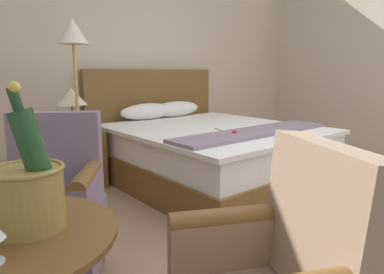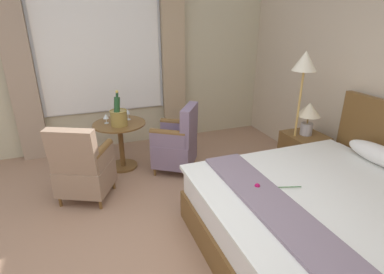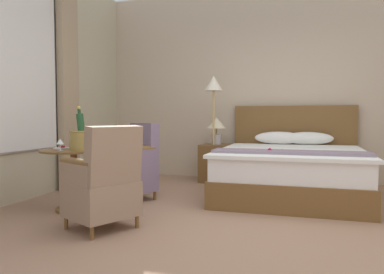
{
  "view_description": "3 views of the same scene",
  "coord_description": "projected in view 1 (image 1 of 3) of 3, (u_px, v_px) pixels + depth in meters",
  "views": [
    {
      "loc": [
        -2.17,
        -1.05,
        1.16
      ],
      "look_at": [
        -0.73,
        0.69,
        0.73
      ],
      "focal_mm": 32.0,
      "sensor_mm": 36.0,
      "label": 1
    },
    {
      "loc": [
        1.92,
        -0.34,
        2.01
      ],
      "look_at": [
        -0.96,
        0.74,
        0.76
      ],
      "focal_mm": 28.0,
      "sensor_mm": 36.0,
      "label": 2
    },
    {
      "loc": [
        0.39,
        -3.41,
        1.02
      ],
      "look_at": [
        -0.89,
        0.82,
        0.78
      ],
      "focal_mm": 35.0,
      "sensor_mm": 36.0,
      "label": 3
    }
  ],
  "objects": [
    {
      "name": "wall_headboard_side",
      "position": [
        129.0,
        41.0,
        4.17
      ],
      "size": [
        5.87,
        0.12,
        3.07
      ],
      "color": "beige",
      "rests_on": "ground"
    },
    {
      "name": "champagne_bucket",
      "position": [
        29.0,
        189.0,
        1.08
      ],
      "size": [
        0.23,
        0.23,
        0.47
      ],
      "color": "olive",
      "rests_on": "side_table_round"
    },
    {
      "name": "bed",
      "position": [
        206.0,
        150.0,
        3.67
      ],
      "size": [
        1.84,
        2.17,
        1.19
      ],
      "color": "brown",
      "rests_on": "ground"
    },
    {
      "name": "bedside_lamp",
      "position": [
        72.0,
        102.0,
        3.36
      ],
      "size": [
        0.3,
        0.3,
        0.42
      ],
      "color": "#AEA9AD",
      "rests_on": "nightstand"
    },
    {
      "name": "armchair_by_window",
      "position": [
        52.0,
        213.0,
        1.86
      ],
      "size": [
        0.72,
        0.72,
        0.94
      ],
      "color": "brown",
      "rests_on": "ground"
    },
    {
      "name": "ground_plane",
      "position": [
        336.0,
        242.0,
        2.37
      ],
      "size": [
        7.25,
        7.25,
        0.0
      ],
      "primitive_type": "plane",
      "color": "#9D755B"
    },
    {
      "name": "nightstand",
      "position": [
        75.0,
        159.0,
        3.47
      ],
      "size": [
        0.5,
        0.47,
        0.59
      ],
      "color": "brown",
      "rests_on": "ground"
    },
    {
      "name": "floor_lamp_brass",
      "position": [
        74.0,
        54.0,
        3.15
      ],
      "size": [
        0.28,
        0.28,
        1.64
      ],
      "color": "tan",
      "rests_on": "ground"
    }
  ]
}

